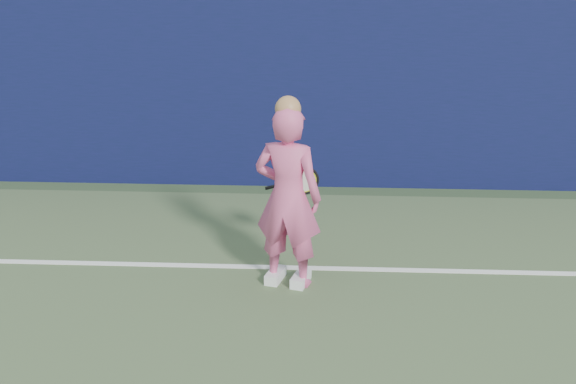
{
  "coord_description": "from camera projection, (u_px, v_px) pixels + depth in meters",
  "views": [
    {
      "loc": [
        1.34,
        -2.8,
        3.25
      ],
      "look_at": [
        1.01,
        3.71,
        0.87
      ],
      "focal_mm": 50.0,
      "sensor_mm": 36.0,
      "label": 1
    }
  ],
  "objects": [
    {
      "name": "backstop_wall",
      "position": [
        215.0,
        80.0,
        9.47
      ],
      "size": [
        24.0,
        0.4,
        2.5
      ],
      "primitive_type": "cube",
      "color": "#0B1234",
      "rests_on": "ground"
    },
    {
      "name": "player",
      "position": [
        288.0,
        197.0,
        6.95
      ],
      "size": [
        0.68,
        0.54,
        1.72
      ],
      "rotation": [
        0.0,
        0.0,
        2.88
      ],
      "color": "#DC558B",
      "rests_on": "ground"
    },
    {
      "name": "racket",
      "position": [
        302.0,
        181.0,
        7.38
      ],
      "size": [
        0.51,
        0.12,
        0.27
      ],
      "rotation": [
        0.0,
        0.0,
        -0.16
      ],
      "color": "black",
      "rests_on": "ground"
    }
  ]
}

